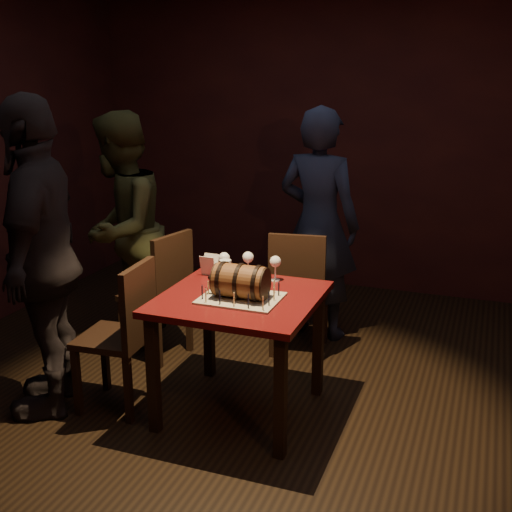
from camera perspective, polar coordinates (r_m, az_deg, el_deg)
name	(u,v)px	position (r m, az deg, el deg)	size (l,w,h in m)	color
room_shell	(253,182)	(3.67, -0.28, 6.56)	(5.04, 5.04, 2.80)	black
pub_table	(240,313)	(3.78, -1.43, -5.11)	(0.90, 0.90, 0.75)	#460B0D
cake_board	(241,298)	(3.68, -1.36, -3.78)	(0.45, 0.35, 0.01)	#A79C87
barrel_cake	(241,281)	(3.65, -1.38, -2.26)	(0.36, 0.21, 0.21)	brown
birthday_candles	(241,291)	(3.67, -1.37, -3.09)	(0.40, 0.30, 0.09)	#F7DD93
wine_glass_left	(224,259)	(4.05, -2.85, -0.27)	(0.07, 0.07, 0.16)	silver
wine_glass_mid	(248,258)	(4.06, -0.72, -0.21)	(0.07, 0.07, 0.16)	silver
wine_glass_right	(275,263)	(3.97, 1.73, -0.60)	(0.07, 0.07, 0.16)	silver
pint_of_ale	(225,272)	(3.94, -2.73, -1.45)	(0.07, 0.07, 0.15)	silver
menu_card	(209,265)	(4.11, -4.18, -0.84)	(0.10, 0.05, 0.13)	white
chair_back	(298,287)	(4.61, 3.79, -2.73)	(0.45, 0.45, 0.93)	black
chair_left_rear	(163,288)	(4.61, -8.27, -2.86)	(0.48, 0.48, 0.93)	black
chair_left_front	(125,329)	(3.95, -11.56, -6.35)	(0.43, 0.43, 0.93)	black
person_back	(318,224)	(4.90, 5.58, 2.81)	(0.65, 0.42, 1.78)	#1C2138
person_left_rear	(121,231)	(4.85, -11.91, 2.20)	(0.85, 0.66, 1.74)	#3C3D1E
person_left_front	(42,258)	(3.97, -18.48, -0.20)	(1.12, 0.46, 1.90)	black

